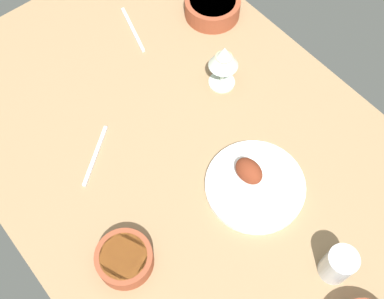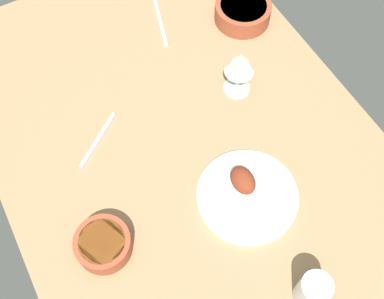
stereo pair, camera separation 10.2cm
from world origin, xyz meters
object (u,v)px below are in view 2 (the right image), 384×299
object	(u,v)px
bowl_sauce	(243,11)
spoon_loose	(161,23)
fork_loose	(98,139)
wine_glass	(240,65)
bowl_soup	(103,244)
water_tumbler	(312,290)
plate_center_main	(246,193)

from	to	relation	value
bowl_sauce	spoon_loose	bearing A→B (deg)	-114.24
bowl_sauce	fork_loose	xyz separation A→B (cm)	(17.06, -52.43, -2.62)
spoon_loose	wine_glass	bearing A→B (deg)	29.99
bowl_soup	spoon_loose	world-z (taller)	bowl_soup
water_tumbler	fork_loose	distance (cm)	60.80
wine_glass	spoon_loose	bearing A→B (deg)	-166.26
plate_center_main	water_tumbler	xyz separation A→B (cm)	(25.52, -0.60, 3.30)
bowl_sauce	water_tumbler	world-z (taller)	water_tumbler
water_tumbler	spoon_loose	xyz separation A→B (cm)	(-82.57, 7.35, -4.27)
wine_glass	spoon_loose	distance (cm)	32.18
bowl_soup	wine_glass	world-z (taller)	wine_glass
bowl_sauce	plate_center_main	bearing A→B (deg)	-30.74
water_tumbler	spoon_loose	distance (cm)	83.00
bowl_soup	bowl_sauce	distance (cm)	75.45
plate_center_main	bowl_sauce	distance (cm)	55.17
plate_center_main	wine_glass	xyz separation A→B (cm)	(-27.18, 14.05, 8.55)
bowl_soup	water_tumbler	xyz separation A→B (cm)	(30.00, 33.27, 1.97)
bowl_soup	bowl_sauce	size ratio (longest dim) A/B	0.78
plate_center_main	fork_loose	xyz separation A→B (cm)	(-30.33, -24.24, -0.97)
bowl_sauce	spoon_loose	xyz separation A→B (cm)	(-9.65, -21.44, -2.62)
bowl_sauce	fork_loose	bearing A→B (deg)	-71.97
wine_glass	fork_loose	distance (cm)	39.58
fork_loose	water_tumbler	bearing A→B (deg)	75.84
plate_center_main	bowl_sauce	xyz separation A→B (cm)	(-47.39, 28.19, 1.64)
bowl_soup	bowl_sauce	xyz separation A→B (cm)	(-42.92, 62.06, 0.32)
bowl_soup	water_tumbler	distance (cm)	44.84
wine_glass	fork_loose	size ratio (longest dim) A/B	0.84
bowl_soup	plate_center_main	bearing A→B (deg)	82.47
bowl_soup	wine_glass	size ratio (longest dim) A/B	0.88
bowl_sauce	wine_glass	distance (cm)	25.61
bowl_sauce	wine_glass	size ratio (longest dim) A/B	1.14
plate_center_main	spoon_loose	world-z (taller)	plate_center_main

